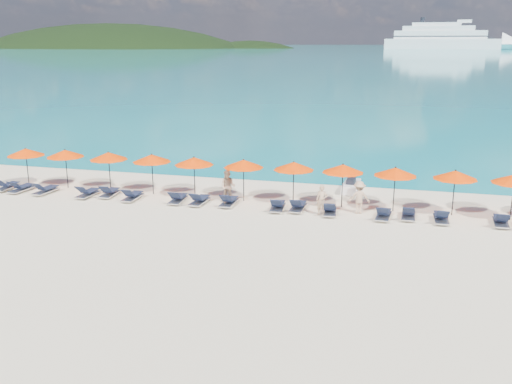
# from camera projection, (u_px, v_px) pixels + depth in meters

# --- Properties ---
(ground) EXTENTS (1400.00, 1400.00, 0.00)m
(ground) POSITION_uv_depth(u_px,v_px,m) (239.00, 236.00, 24.81)
(ground) COLOR beige
(sea) EXTENTS (1600.00, 1300.00, 0.01)m
(sea) POSITION_uv_depth(u_px,v_px,m) (401.00, 47.00, 642.26)
(sea) COLOR #1FA9B2
(sea) RESTS_ON ground
(headland_main) EXTENTS (374.00, 242.00, 126.50)m
(headland_main) POSITION_uv_depth(u_px,v_px,m) (111.00, 84.00, 612.12)
(headland_main) COLOR black
(headland_main) RESTS_ON ground
(headland_small) EXTENTS (162.00, 126.00, 85.50)m
(headland_small) POSITION_uv_depth(u_px,v_px,m) (250.00, 83.00, 593.90)
(headland_small) COLOR black
(headland_small) RESTS_ON ground
(cruise_ship) EXTENTS (122.74, 34.33, 33.77)m
(cruise_ship) POSITION_uv_depth(u_px,v_px,m) (454.00, 39.00, 516.06)
(cruise_ship) COLOR white
(cruise_ship) RESTS_ON ground
(jetski) EXTENTS (0.93, 2.21, 0.77)m
(jetski) POSITION_uv_depth(u_px,v_px,m) (351.00, 186.00, 32.02)
(jetski) COLOR white
(jetski) RESTS_ON ground
(beachgoer_a) EXTENTS (0.56, 0.38, 1.50)m
(beachgoer_a) POSITION_uv_depth(u_px,v_px,m) (322.00, 200.00, 27.55)
(beachgoer_a) COLOR tan
(beachgoer_a) RESTS_ON ground
(beachgoer_b) EXTENTS (0.83, 0.48, 1.71)m
(beachgoer_b) POSITION_uv_depth(u_px,v_px,m) (228.00, 186.00, 29.74)
(beachgoer_b) COLOR tan
(beachgoer_b) RESTS_ON ground
(beachgoer_c) EXTENTS (1.11, 0.64, 1.62)m
(beachgoer_c) POSITION_uv_depth(u_px,v_px,m) (359.00, 197.00, 27.84)
(beachgoer_c) COLOR tan
(beachgoer_c) RESTS_ON ground
(umbrella_0) EXTENTS (2.10, 2.10, 2.28)m
(umbrella_0) POSITION_uv_depth(u_px,v_px,m) (26.00, 152.00, 32.73)
(umbrella_0) COLOR black
(umbrella_0) RESTS_ON ground
(umbrella_1) EXTENTS (2.10, 2.10, 2.28)m
(umbrella_1) POSITION_uv_depth(u_px,v_px,m) (65.00, 153.00, 32.36)
(umbrella_1) COLOR black
(umbrella_1) RESTS_ON ground
(umbrella_2) EXTENTS (2.10, 2.10, 2.28)m
(umbrella_2) POSITION_uv_depth(u_px,v_px,m) (109.00, 156.00, 31.65)
(umbrella_2) COLOR black
(umbrella_2) RESTS_ON ground
(umbrella_3) EXTENTS (2.10, 2.10, 2.28)m
(umbrella_3) POSITION_uv_depth(u_px,v_px,m) (152.00, 158.00, 31.04)
(umbrella_3) COLOR black
(umbrella_3) RESTS_ON ground
(umbrella_4) EXTENTS (2.10, 2.10, 2.28)m
(umbrella_4) POSITION_uv_depth(u_px,v_px,m) (194.00, 161.00, 30.30)
(umbrella_4) COLOR black
(umbrella_4) RESTS_ON ground
(umbrella_5) EXTENTS (2.10, 2.10, 2.28)m
(umbrella_5) POSITION_uv_depth(u_px,v_px,m) (244.00, 164.00, 29.68)
(umbrella_5) COLOR black
(umbrella_5) RESTS_ON ground
(umbrella_6) EXTENTS (2.10, 2.10, 2.28)m
(umbrella_6) POSITION_uv_depth(u_px,v_px,m) (294.00, 166.00, 29.13)
(umbrella_6) COLOR black
(umbrella_6) RESTS_ON ground
(umbrella_7) EXTENTS (2.10, 2.10, 2.28)m
(umbrella_7) POSITION_uv_depth(u_px,v_px,m) (343.00, 168.00, 28.56)
(umbrella_7) COLOR black
(umbrella_7) RESTS_ON ground
(umbrella_8) EXTENTS (2.10, 2.10, 2.28)m
(umbrella_8) POSITION_uv_depth(u_px,v_px,m) (395.00, 172.00, 27.86)
(umbrella_8) COLOR black
(umbrella_8) RESTS_ON ground
(umbrella_9) EXTENTS (2.10, 2.10, 2.28)m
(umbrella_9) POSITION_uv_depth(u_px,v_px,m) (455.00, 175.00, 27.23)
(umbrella_9) COLOR black
(umbrella_9) RESTS_ON ground
(lounger_0) EXTENTS (0.62, 1.70, 0.66)m
(lounger_0) POSITION_uv_depth(u_px,v_px,m) (7.00, 186.00, 32.33)
(lounger_0) COLOR silver
(lounger_0) RESTS_ON ground
(lounger_1) EXTENTS (0.76, 1.75, 0.66)m
(lounger_1) POSITION_uv_depth(u_px,v_px,m) (21.00, 188.00, 31.93)
(lounger_1) COLOR silver
(lounger_1) RESTS_ON ground
(lounger_2) EXTENTS (0.78, 1.75, 0.66)m
(lounger_2) POSITION_uv_depth(u_px,v_px,m) (45.00, 190.00, 31.54)
(lounger_2) COLOR silver
(lounger_2) RESTS_ON ground
(lounger_3) EXTENTS (0.70, 1.73, 0.66)m
(lounger_3) POSITION_uv_depth(u_px,v_px,m) (88.00, 193.00, 30.89)
(lounger_3) COLOR silver
(lounger_3) RESTS_ON ground
(lounger_4) EXTENTS (0.75, 1.74, 0.66)m
(lounger_4) POSITION_uv_depth(u_px,v_px,m) (110.00, 192.00, 30.97)
(lounger_4) COLOR silver
(lounger_4) RESTS_ON ground
(lounger_5) EXTENTS (0.66, 1.71, 0.66)m
(lounger_5) POSITION_uv_depth(u_px,v_px,m) (132.00, 196.00, 30.28)
(lounger_5) COLOR silver
(lounger_5) RESTS_ON ground
(lounger_6) EXTENTS (0.72, 1.73, 0.66)m
(lounger_6) POSITION_uv_depth(u_px,v_px,m) (178.00, 198.00, 29.80)
(lounger_6) COLOR silver
(lounger_6) RESTS_ON ground
(lounger_7) EXTENTS (0.70, 1.73, 0.66)m
(lounger_7) POSITION_uv_depth(u_px,v_px,m) (199.00, 200.00, 29.51)
(lounger_7) COLOR silver
(lounger_7) RESTS_ON ground
(lounger_8) EXTENTS (0.63, 1.70, 0.66)m
(lounger_8) POSITION_uv_depth(u_px,v_px,m) (229.00, 201.00, 29.28)
(lounger_8) COLOR silver
(lounger_8) RESTS_ON ground
(lounger_9) EXTENTS (0.75, 1.74, 0.66)m
(lounger_9) POSITION_uv_depth(u_px,v_px,m) (278.00, 206.00, 28.47)
(lounger_9) COLOR silver
(lounger_9) RESTS_ON ground
(lounger_10) EXTENTS (0.68, 1.72, 0.66)m
(lounger_10) POSITION_uv_depth(u_px,v_px,m) (298.00, 206.00, 28.41)
(lounger_10) COLOR silver
(lounger_10) RESTS_ON ground
(lounger_11) EXTENTS (0.78, 1.75, 0.66)m
(lounger_11) POSITION_uv_depth(u_px,v_px,m) (330.00, 210.00, 27.81)
(lounger_11) COLOR silver
(lounger_11) RESTS_ON ground
(lounger_12) EXTENTS (0.76, 1.74, 0.66)m
(lounger_12) POSITION_uv_depth(u_px,v_px,m) (384.00, 214.00, 27.11)
(lounger_12) COLOR silver
(lounger_12) RESTS_ON ground
(lounger_13) EXTENTS (0.67, 1.72, 0.66)m
(lounger_13) POSITION_uv_depth(u_px,v_px,m) (409.00, 214.00, 27.14)
(lounger_13) COLOR silver
(lounger_13) RESTS_ON ground
(lounger_14) EXTENTS (0.68, 1.72, 0.66)m
(lounger_14) POSITION_uv_depth(u_px,v_px,m) (441.00, 217.00, 26.63)
(lounger_14) COLOR silver
(lounger_14) RESTS_ON ground
(lounger_15) EXTENTS (0.71, 1.73, 0.66)m
(lounger_15) POSITION_uv_depth(u_px,v_px,m) (501.00, 221.00, 26.13)
(lounger_15) COLOR silver
(lounger_15) RESTS_ON ground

